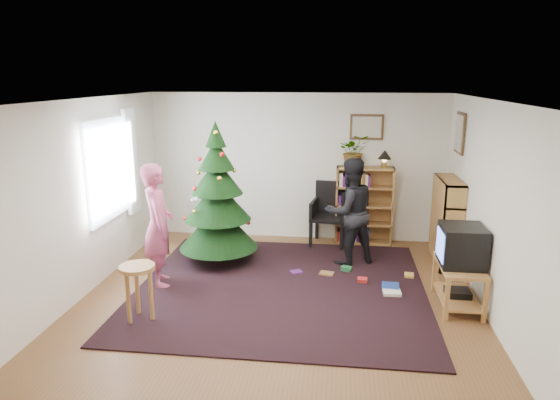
# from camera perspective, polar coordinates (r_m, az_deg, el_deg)

# --- Properties ---
(floor) EXTENTS (5.00, 5.00, 0.00)m
(floor) POSITION_cam_1_polar(r_m,az_deg,el_deg) (6.54, -0.15, -11.05)
(floor) COLOR brown
(floor) RESTS_ON ground
(ceiling) EXTENTS (5.00, 5.00, 0.00)m
(ceiling) POSITION_cam_1_polar(r_m,az_deg,el_deg) (5.93, -0.17, 11.40)
(ceiling) COLOR white
(ceiling) RESTS_ON wall_back
(wall_back) EXTENTS (5.00, 0.02, 2.50)m
(wall_back) POSITION_cam_1_polar(r_m,az_deg,el_deg) (8.55, 1.95, 3.77)
(wall_back) COLOR silver
(wall_back) RESTS_ON floor
(wall_front) EXTENTS (5.00, 0.02, 2.50)m
(wall_front) POSITION_cam_1_polar(r_m,az_deg,el_deg) (3.78, -4.99, -9.81)
(wall_front) COLOR silver
(wall_front) RESTS_ON floor
(wall_left) EXTENTS (0.02, 5.00, 2.50)m
(wall_left) POSITION_cam_1_polar(r_m,az_deg,el_deg) (6.88, -21.28, 0.28)
(wall_left) COLOR silver
(wall_left) RESTS_ON floor
(wall_right) EXTENTS (0.02, 5.00, 2.50)m
(wall_right) POSITION_cam_1_polar(r_m,az_deg,el_deg) (6.32, 22.95, -1.05)
(wall_right) COLOR silver
(wall_right) RESTS_ON floor
(rug) EXTENTS (3.80, 3.60, 0.02)m
(rug) POSITION_cam_1_polar(r_m,az_deg,el_deg) (6.81, 0.17, -9.91)
(rug) COLOR black
(rug) RESTS_ON floor
(window_pane) EXTENTS (0.04, 1.20, 1.40)m
(window_pane) POSITION_cam_1_polar(r_m,az_deg,el_deg) (7.34, -19.07, 3.28)
(window_pane) COLOR silver
(window_pane) RESTS_ON wall_left
(curtain) EXTENTS (0.06, 0.35, 1.60)m
(curtain) POSITION_cam_1_polar(r_m,az_deg,el_deg) (7.95, -16.63, 4.24)
(curtain) COLOR white
(curtain) RESTS_ON wall_left
(picture_back) EXTENTS (0.55, 0.03, 0.42)m
(picture_back) POSITION_cam_1_polar(r_m,az_deg,el_deg) (8.40, 9.89, 8.22)
(picture_back) COLOR #4C3319
(picture_back) RESTS_ON wall_back
(picture_right) EXTENTS (0.03, 0.50, 0.60)m
(picture_right) POSITION_cam_1_polar(r_m,az_deg,el_deg) (7.86, 19.89, 7.21)
(picture_right) COLOR #4C3319
(picture_right) RESTS_ON wall_right
(christmas_tree) EXTENTS (1.18, 1.18, 2.15)m
(christmas_tree) POSITION_cam_1_polar(r_m,az_deg,el_deg) (7.51, -7.13, -0.56)
(christmas_tree) COLOR #3F2816
(christmas_tree) RESTS_ON rug
(bookshelf_back) EXTENTS (0.95, 0.30, 1.30)m
(bookshelf_back) POSITION_cam_1_polar(r_m,az_deg,el_deg) (8.49, 9.57, -0.53)
(bookshelf_back) COLOR #AD813D
(bookshelf_back) RESTS_ON floor
(bookshelf_right) EXTENTS (0.30, 0.95, 1.30)m
(bookshelf_right) POSITION_cam_1_polar(r_m,az_deg,el_deg) (7.87, 18.49, -2.25)
(bookshelf_right) COLOR #AD813D
(bookshelf_right) RESTS_ON floor
(tv_stand) EXTENTS (0.49, 0.88, 0.55)m
(tv_stand) POSITION_cam_1_polar(r_m,az_deg,el_deg) (6.56, 19.73, -8.76)
(tv_stand) COLOR #AD813D
(tv_stand) RESTS_ON floor
(crt_tv) EXTENTS (0.51, 0.55, 0.48)m
(crt_tv) POSITION_cam_1_polar(r_m,az_deg,el_deg) (6.40, 20.05, -4.90)
(crt_tv) COLOR black
(crt_tv) RESTS_ON tv_stand
(armchair) EXTENTS (0.65, 0.65, 1.04)m
(armchair) POSITION_cam_1_polar(r_m,az_deg,el_deg) (8.44, 5.67, -1.19)
(armchair) COLOR black
(armchair) RESTS_ON rug
(stool) EXTENTS (0.41, 0.41, 0.68)m
(stool) POSITION_cam_1_polar(r_m,az_deg,el_deg) (5.99, -15.95, -8.58)
(stool) COLOR #AD813D
(stool) RESTS_ON floor
(person_standing) EXTENTS (0.61, 0.72, 1.67)m
(person_standing) POSITION_cam_1_polar(r_m,az_deg,el_deg) (6.84, -13.75, -2.82)
(person_standing) COLOR #B8496F
(person_standing) RESTS_ON rug
(person_by_chair) EXTENTS (0.98, 0.91, 1.62)m
(person_by_chair) POSITION_cam_1_polar(r_m,az_deg,el_deg) (7.48, 7.96, -1.33)
(person_by_chair) COLOR black
(person_by_chair) RESTS_ON rug
(potted_plant) EXTENTS (0.55, 0.49, 0.54)m
(potted_plant) POSITION_cam_1_polar(r_m,az_deg,el_deg) (8.31, 8.44, 5.57)
(potted_plant) COLOR gray
(potted_plant) RESTS_ON bookshelf_back
(table_lamp) EXTENTS (0.22, 0.22, 0.29)m
(table_lamp) POSITION_cam_1_polar(r_m,az_deg,el_deg) (8.35, 11.87, 4.96)
(table_lamp) COLOR #A57F33
(table_lamp) RESTS_ON bookshelf_back
(floor_clutter) EXTENTS (1.79, 0.93, 0.08)m
(floor_clutter) POSITION_cam_1_polar(r_m,az_deg,el_deg) (7.10, 9.08, -8.78)
(floor_clutter) COLOR #A51E19
(floor_clutter) RESTS_ON rug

